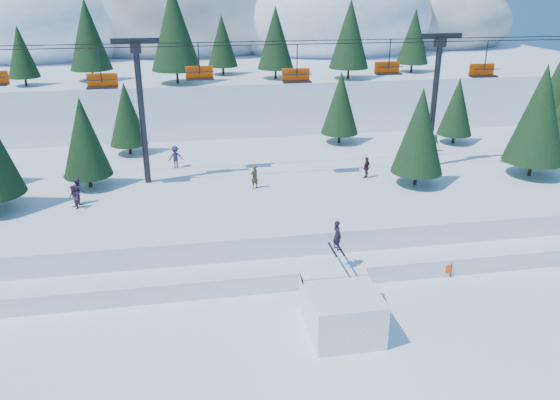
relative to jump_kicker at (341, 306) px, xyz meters
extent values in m
plane|color=white|center=(-1.00, -1.19, -1.25)|extent=(160.00, 160.00, 0.00)
cube|color=white|center=(-1.00, 16.81, 0.00)|extent=(70.00, 22.00, 2.50)
cube|color=white|center=(-1.00, 6.81, -0.70)|extent=(70.00, 6.00, 1.10)
cube|color=white|center=(-1.00, 66.81, 1.75)|extent=(110.00, 60.00, 6.00)
ellipsoid|color=white|center=(-29.00, 70.81, 10.20)|extent=(36.00, 32.40, 19.80)
ellipsoid|color=#605B59|center=(-7.00, 76.81, 12.01)|extent=(44.00, 39.60, 26.40)
ellipsoid|color=white|center=(17.00, 68.81, 10.17)|extent=(34.00, 30.60, 19.72)
ellipsoid|color=#605B59|center=(37.00, 74.81, 8.88)|extent=(30.00, 27.00, 15.00)
cylinder|color=black|center=(-7.53, 39.23, 5.47)|extent=(0.26, 0.26, 1.44)
cone|color=#1B3919|center=(-7.53, 39.23, 10.61)|extent=(5.35, 5.35, 8.84)
cylinder|color=black|center=(3.65, 40.67, 5.31)|extent=(0.26, 0.26, 1.12)
cone|color=#1B3919|center=(3.65, 40.67, 9.31)|extent=(4.16, 4.16, 6.88)
cylinder|color=black|center=(11.85, 39.02, 5.36)|extent=(0.26, 0.26, 1.22)
cone|color=#1B3919|center=(11.85, 39.02, 9.73)|extent=(4.55, 4.55, 7.52)
cylinder|color=black|center=(-16.92, 42.67, 5.37)|extent=(0.26, 0.26, 1.24)
cone|color=#1B3919|center=(-16.92, 42.67, 9.78)|extent=(4.59, 4.59, 7.59)
cylinder|color=black|center=(21.08, 42.63, 5.28)|extent=(0.26, 0.26, 1.05)
cone|color=#1B3919|center=(21.08, 42.63, 9.02)|extent=(3.90, 3.90, 6.44)
cylinder|color=black|center=(-23.58, 40.57, 5.19)|extent=(0.26, 0.26, 0.87)
cone|color=#1B3919|center=(-23.58, 40.57, 8.31)|extent=(3.25, 3.25, 5.37)
cylinder|color=black|center=(-2.08, 44.70, 5.24)|extent=(0.26, 0.26, 0.97)
cone|color=#1B3919|center=(-2.08, 44.70, 8.69)|extent=(3.60, 3.60, 5.95)
cube|color=white|center=(0.00, -0.12, -0.10)|extent=(3.38, 4.18, 2.29)
cube|color=white|center=(0.00, 1.67, 1.09)|extent=(3.38, 1.46, 0.81)
imported|color=black|center=(0.10, 1.48, 3.20)|extent=(0.54, 0.66, 1.56)
cube|color=black|center=(-0.10, 1.48, 2.40)|extent=(0.11, 1.65, 0.03)
cube|color=black|center=(0.30, 1.48, 2.40)|extent=(0.11, 1.65, 0.03)
cylinder|color=black|center=(-10.00, 16.81, 6.25)|extent=(0.44, 0.44, 10.00)
cube|color=black|center=(-10.00, 16.81, 11.35)|extent=(3.20, 0.35, 0.35)
cube|color=black|center=(-10.00, 16.81, 10.90)|extent=(0.70, 0.70, 0.70)
cylinder|color=black|center=(12.00, 16.81, 6.25)|extent=(0.44, 0.44, 10.00)
cube|color=black|center=(12.00, 16.81, 11.35)|extent=(3.20, 0.35, 0.35)
cube|color=black|center=(12.00, 16.81, 10.90)|extent=(0.70, 0.70, 0.70)
cylinder|color=black|center=(1.00, 15.61, 11.05)|extent=(46.00, 0.06, 0.06)
cylinder|color=black|center=(1.00, 18.01, 11.05)|extent=(46.00, 0.06, 0.06)
cylinder|color=black|center=(-12.29, 15.61, 9.95)|extent=(0.08, 0.08, 2.20)
cube|color=black|center=(-12.29, 15.61, 8.50)|extent=(2.00, 0.75, 0.12)
cube|color=#F24905|center=(-12.29, 15.99, 8.95)|extent=(2.00, 0.10, 0.85)
cylinder|color=black|center=(-12.29, 15.26, 9.05)|extent=(2.00, 0.06, 0.06)
cylinder|color=black|center=(-5.77, 18.01, 9.95)|extent=(0.08, 0.08, 2.20)
cube|color=black|center=(-5.77, 18.01, 8.50)|extent=(2.00, 0.75, 0.12)
cube|color=#F24905|center=(-5.77, 18.39, 8.95)|extent=(2.00, 0.10, 0.85)
cylinder|color=black|center=(-5.77, 17.66, 9.05)|extent=(2.00, 0.06, 0.06)
cylinder|color=black|center=(0.91, 15.61, 9.95)|extent=(0.08, 0.08, 2.20)
cube|color=black|center=(0.91, 15.61, 8.50)|extent=(2.00, 0.75, 0.12)
cube|color=#F24905|center=(0.91, 15.99, 8.95)|extent=(2.00, 0.10, 0.85)
cylinder|color=black|center=(0.91, 15.26, 9.05)|extent=(2.00, 0.06, 0.06)
cylinder|color=black|center=(8.58, 18.01, 9.95)|extent=(0.08, 0.08, 2.20)
cube|color=black|center=(8.58, 18.01, 8.50)|extent=(2.00, 0.75, 0.12)
cube|color=#F24905|center=(8.58, 18.39, 8.95)|extent=(2.00, 0.10, 0.85)
cylinder|color=black|center=(8.58, 17.66, 9.05)|extent=(2.00, 0.06, 0.06)
cylinder|color=black|center=(15.15, 15.61, 9.95)|extent=(0.08, 0.08, 2.20)
cube|color=black|center=(15.15, 15.61, 8.50)|extent=(2.00, 0.75, 0.12)
cube|color=#F24905|center=(15.15, 15.99, 8.95)|extent=(2.00, 0.10, 0.85)
cylinder|color=black|center=(15.15, 15.26, 9.05)|extent=(2.00, 0.06, 0.06)
cylinder|color=black|center=(18.67, 13.21, 1.84)|extent=(0.26, 0.26, 1.18)
cone|color=#1B3919|center=(18.67, 13.21, 6.05)|extent=(4.38, 4.38, 7.24)
cylinder|color=black|center=(25.63, 20.91, 1.84)|extent=(0.26, 0.26, 1.18)
cone|color=#1B3919|center=(25.63, 20.91, 6.05)|extent=(4.38, 4.38, 7.24)
cylinder|color=black|center=(17.19, 22.82, 1.67)|extent=(0.26, 0.26, 0.84)
cone|color=#1B3919|center=(17.19, 22.82, 4.67)|extent=(3.12, 3.12, 5.15)
cylinder|color=black|center=(-11.83, 24.50, 1.68)|extent=(0.26, 0.26, 0.86)
cone|color=#1B3919|center=(-11.83, 24.50, 4.77)|extent=(3.21, 3.21, 5.30)
cylinder|color=black|center=(6.89, 24.82, 1.71)|extent=(0.26, 0.26, 0.91)
cone|color=#1B3919|center=(6.89, 24.82, 4.96)|extent=(3.39, 3.39, 5.60)
cylinder|color=black|center=(-14.05, 16.47, 1.71)|extent=(0.26, 0.26, 0.92)
cone|color=#1B3919|center=(-14.05, 16.47, 4.98)|extent=(3.40, 3.40, 5.62)
cylinder|color=black|center=(9.24, 12.84, 1.75)|extent=(0.26, 0.26, 0.99)
cone|color=#1B3919|center=(9.24, 12.84, 5.29)|extent=(3.69, 3.69, 6.10)
imported|color=#442941|center=(-14.45, 12.39, 2.03)|extent=(0.88, 0.95, 1.56)
imported|color=#23403B|center=(14.28, 20.56, 2.01)|extent=(0.83, 0.88, 1.52)
imported|color=#42331C|center=(-2.41, 14.14, 2.10)|extent=(0.74, 0.67, 1.71)
imported|color=#45202B|center=(6.21, 14.94, 2.07)|extent=(0.96, 0.96, 1.63)
imported|color=#2B2547|center=(-7.97, 19.96, 2.14)|extent=(1.29, 0.96, 1.78)
imported|color=#382844|center=(-14.29, 13.29, 2.13)|extent=(1.02, 1.08, 1.76)
cylinder|color=black|center=(5.12, 4.42, -0.80)|extent=(0.06, 0.06, 0.90)
cylinder|color=black|center=(7.84, 3.74, -0.80)|extent=(0.06, 0.06, 0.90)
cube|color=#F24905|center=(6.48, 4.08, -0.70)|extent=(2.73, 0.71, 0.55)
cylinder|color=black|center=(5.67, 5.01, -0.80)|extent=(0.06, 0.06, 0.90)
cylinder|color=black|center=(8.47, 5.10, -0.80)|extent=(0.06, 0.06, 0.90)
cube|color=#F24905|center=(7.07, 5.05, -0.70)|extent=(2.80, 0.14, 0.55)
camera|label=1|loc=(-7.04, -22.35, 14.86)|focal=35.00mm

